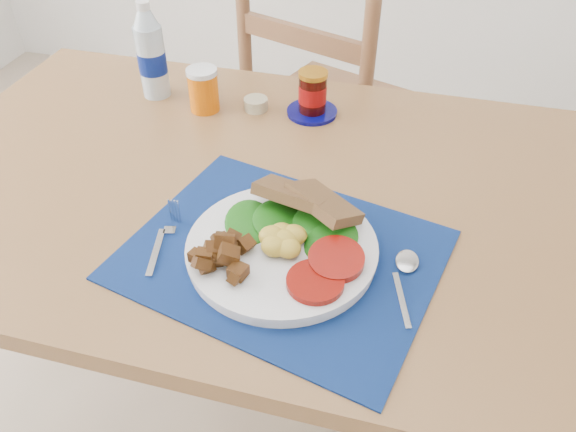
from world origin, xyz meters
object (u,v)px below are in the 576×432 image
Objects in this scene: chair_far at (325,77)px; juice_glass at (204,91)px; breakfast_plate at (277,245)px; water_bottle at (151,56)px; jam_on_saucer at (312,95)px.

juice_glass is (-0.19, -0.48, 0.17)m from chair_far.
juice_glass is (-0.30, 0.43, 0.02)m from breakfast_plate.
chair_far is 5.55× the size of water_bottle.
breakfast_plate is (0.11, -0.91, 0.15)m from chair_far.
juice_glass is 0.82× the size of jam_on_saucer.
water_bottle is at bearing -178.90° from jam_on_saucer.
water_bottle is at bearing 73.60° from chair_far.
jam_on_saucer is (0.06, -0.44, 0.17)m from chair_far.
water_bottle is (-0.33, -0.44, 0.23)m from chair_far.
juice_glass reaches higher than breakfast_plate.
chair_far is 10.78× the size of jam_on_saucer.
jam_on_saucer is (0.38, 0.01, -0.05)m from water_bottle.
chair_far is 0.93m from breakfast_plate.
breakfast_plate is 1.39× the size of water_bottle.
jam_on_saucer reaches higher than juice_glass.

